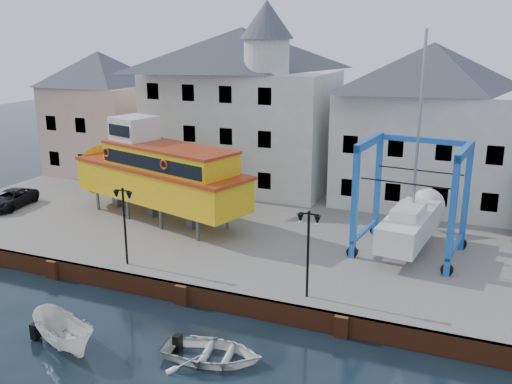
% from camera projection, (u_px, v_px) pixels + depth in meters
% --- Properties ---
extents(ground, '(140.00, 140.00, 0.00)m').
position_uv_depth(ground, '(182.00, 304.00, 28.03)').
color(ground, black).
rests_on(ground, ground).
extents(hardstanding, '(44.00, 22.00, 1.00)m').
position_uv_depth(hardstanding, '(265.00, 226.00, 37.66)').
color(hardstanding, '#645F5A').
rests_on(hardstanding, ground).
extents(quay_wall, '(44.00, 0.47, 1.00)m').
position_uv_depth(quay_wall, '(183.00, 294.00, 27.99)').
color(quay_wall, '#652E17').
rests_on(quay_wall, ground).
extents(building_pink, '(8.00, 7.00, 10.30)m').
position_uv_depth(building_pink, '(102.00, 113.00, 49.01)').
color(building_pink, '#BFA18F').
rests_on(building_pink, hardstanding).
extents(building_white_main, '(14.00, 8.30, 14.00)m').
position_uv_depth(building_white_main, '(243.00, 106.00, 44.16)').
color(building_white_main, beige).
rests_on(building_white_main, hardstanding).
extents(building_white_right, '(12.00, 8.00, 11.20)m').
position_uv_depth(building_white_right, '(428.00, 125.00, 39.75)').
color(building_white_right, beige).
rests_on(building_white_right, hardstanding).
extents(lamp_post_left, '(1.12, 0.32, 4.20)m').
position_uv_depth(lamp_post_left, '(124.00, 207.00, 29.44)').
color(lamp_post_left, black).
rests_on(lamp_post_left, hardstanding).
extents(lamp_post_right, '(1.12, 0.32, 4.20)m').
position_uv_depth(lamp_post_right, '(308.00, 232.00, 25.73)').
color(lamp_post_right, black).
rests_on(lamp_post_right, hardstanding).
extents(tour_boat, '(15.48, 7.71, 6.57)m').
position_uv_depth(tour_boat, '(151.00, 172.00, 37.11)').
color(tour_boat, '#59595E').
rests_on(tour_boat, hardstanding).
extents(travel_lift, '(6.05, 8.15, 12.06)m').
position_uv_depth(travel_lift, '(413.00, 215.00, 31.82)').
color(travel_lift, '#0E5DA1').
rests_on(travel_lift, hardstanding).
extents(van, '(2.64, 4.60, 1.21)m').
position_uv_depth(van, '(10.00, 199.00, 39.86)').
color(van, black).
rests_on(van, hardstanding).
extents(motorboat_a, '(4.40, 3.02, 1.59)m').
position_uv_depth(motorboat_a, '(66.00, 347.00, 24.21)').
color(motorboat_a, white).
rests_on(motorboat_a, ground).
extents(motorboat_b, '(4.59, 3.59, 0.87)m').
position_uv_depth(motorboat_b, '(212.00, 359.00, 23.28)').
color(motorboat_b, white).
rests_on(motorboat_b, ground).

